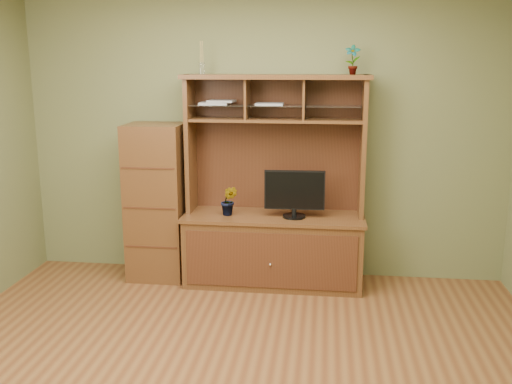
# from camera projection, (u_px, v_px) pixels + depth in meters

# --- Properties ---
(room) EXTENTS (4.54, 4.04, 2.74)m
(room) POSITION_uv_depth(u_px,v_px,m) (226.00, 175.00, 3.38)
(room) COLOR brown
(room) RESTS_ON ground
(media_hutch) EXTENTS (1.66, 0.61, 1.90)m
(media_hutch) POSITION_uv_depth(u_px,v_px,m) (274.00, 228.00, 5.23)
(media_hutch) COLOR #4F2C16
(media_hutch) RESTS_ON room
(monitor) EXTENTS (0.53, 0.21, 0.42)m
(monitor) POSITION_uv_depth(u_px,v_px,m) (294.00, 193.00, 5.04)
(monitor) COLOR black
(monitor) RESTS_ON media_hutch
(orchid_plant) EXTENTS (0.16, 0.13, 0.27)m
(orchid_plant) POSITION_uv_depth(u_px,v_px,m) (229.00, 201.00, 5.13)
(orchid_plant) COLOR #27531C
(orchid_plant) RESTS_ON media_hutch
(top_plant) EXTENTS (0.14, 0.10, 0.25)m
(top_plant) POSITION_uv_depth(u_px,v_px,m) (352.00, 60.00, 4.89)
(top_plant) COLOR #366222
(top_plant) RESTS_ON media_hutch
(reed_diffuser) EXTENTS (0.06, 0.06, 0.29)m
(reed_diffuser) POSITION_uv_depth(u_px,v_px,m) (202.00, 61.00, 5.05)
(reed_diffuser) COLOR silver
(reed_diffuser) RESTS_ON media_hutch
(magazines) EXTENTS (0.76, 0.21, 0.04)m
(magazines) POSITION_uv_depth(u_px,v_px,m) (234.00, 103.00, 5.09)
(magazines) COLOR #A2A3A7
(magazines) RESTS_ON media_hutch
(side_cabinet) EXTENTS (0.52, 0.47, 1.46)m
(side_cabinet) POSITION_uv_depth(u_px,v_px,m) (157.00, 202.00, 5.33)
(side_cabinet) COLOR #4F2C16
(side_cabinet) RESTS_ON room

